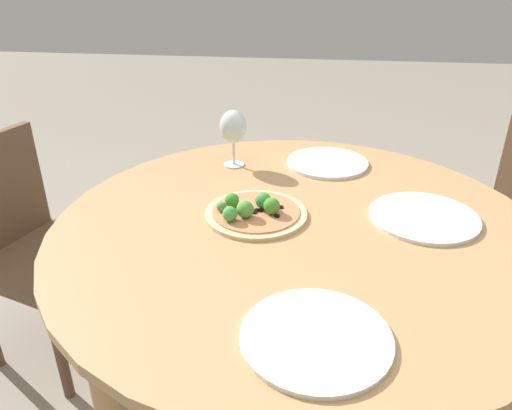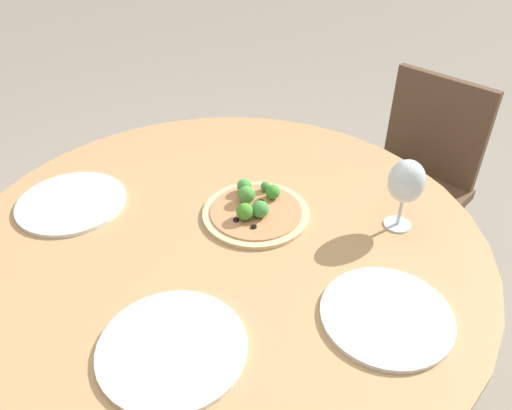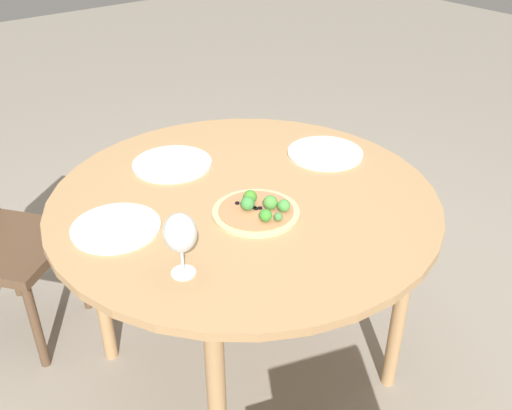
% 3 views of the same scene
% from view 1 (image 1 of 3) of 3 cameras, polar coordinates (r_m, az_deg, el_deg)
% --- Properties ---
extents(dining_table, '(1.22, 1.22, 0.77)m').
position_cam_1_polar(dining_table, '(1.27, 4.66, -5.25)').
color(dining_table, tan).
rests_on(dining_table, ground_plane).
extents(chair_2, '(0.50, 0.50, 0.83)m').
position_cam_1_polar(chair_2, '(1.92, -24.25, -4.14)').
color(chair_2, brown).
rests_on(chair_2, ground_plane).
extents(pizza, '(0.26, 0.26, 0.06)m').
position_cam_1_polar(pizza, '(1.26, -0.22, -0.70)').
color(pizza, '#DBBC89').
rests_on(pizza, dining_table).
extents(wine_glass, '(0.08, 0.08, 0.18)m').
position_cam_1_polar(wine_glass, '(1.53, -2.62, 8.78)').
color(wine_glass, silver).
rests_on(wine_glass, dining_table).
extents(plate_near, '(0.27, 0.27, 0.01)m').
position_cam_1_polar(plate_near, '(0.90, 6.86, -14.78)').
color(plate_near, silver).
rests_on(plate_near, dining_table).
extents(plate_far, '(0.27, 0.27, 0.01)m').
position_cam_1_polar(plate_far, '(1.32, 18.65, -1.30)').
color(plate_far, silver).
rests_on(plate_far, dining_table).
extents(plate_side, '(0.25, 0.25, 0.01)m').
position_cam_1_polar(plate_side, '(1.59, 8.15, 4.83)').
color(plate_side, silver).
rests_on(plate_side, dining_table).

